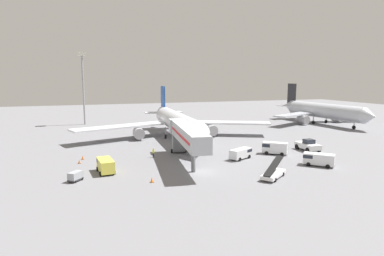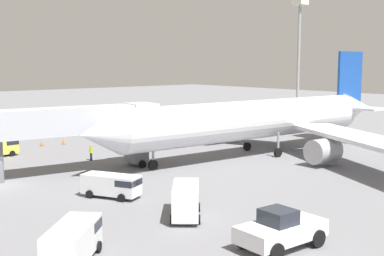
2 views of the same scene
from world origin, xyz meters
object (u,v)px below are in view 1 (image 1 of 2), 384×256
Objects in this scene: airplane_at_gate at (176,122)px; service_van_outer_left at (274,147)px; belt_loader_truck at (273,173)px; service_van_far_right at (241,153)px; jet_bridge at (186,134)px; apron_light_mast at (83,74)px; service_van_mid_right at (318,159)px; baggage_cart_far_center at (75,176)px; safety_cone_charlie at (79,161)px; safety_cone_alpha at (152,180)px; safety_cone_bravo at (83,157)px; airplane_background at (322,111)px; pushback_tug at (308,145)px; service_van_outer_right at (105,165)px; ground_crew_worker_foreground at (153,152)px.

service_van_outer_left is (13.65, -22.82, -2.89)m from airplane_at_gate.
belt_loader_truck is 1.12× the size of service_van_far_right.
apron_light_mast reaches higher than jet_bridge.
service_van_mid_right is 39.74m from baggage_cart_far_center.
service_van_outer_left is at bearing 56.90° from belt_loader_truck.
baggage_cart_far_center is at bearing 164.34° from belt_loader_truck.
service_van_mid_right is 6.94× the size of safety_cone_charlie.
apron_light_mast is at bearing 88.11° from safety_cone_charlie.
safety_cone_alpha is (-13.14, -32.68, -3.88)m from airplane_at_gate.
belt_loader_truck reaches higher than safety_cone_charlie.
airplane_background is (76.01, 26.05, 3.97)m from safety_cone_bravo.
jet_bridge is at bearing -16.34° from safety_cone_charlie.
pushback_tug is at bearing 3.49° from service_van_outer_left.
safety_cone_bravo is at bearing 85.32° from baggage_cart_far_center.
pushback_tug is 0.14× the size of airplane_background.
service_van_outer_left reaches higher than baggage_cart_far_center.
safety_cone_charlie is 54.86m from apron_light_mast.
service_van_far_right is 20.64m from safety_cone_alpha.
airplane_at_gate is at bearing 78.06° from jet_bridge.
safety_cone_charlie is (-4.00, 7.26, -0.89)m from service_van_outer_right.
apron_light_mast reaches higher than pushback_tug.
safety_cone_charlie is at bearing -159.32° from airplane_background.
baggage_cart_far_center is at bearing -92.74° from safety_cone_charlie.
jet_bridge reaches higher than pushback_tug.
service_van_outer_right reaches higher than ground_crew_worker_foreground.
pushback_tug is 73.14m from apron_light_mast.
service_van_far_right is at bearing -12.17° from safety_cone_charlie.
service_van_mid_right is 29.04m from safety_cone_alpha.
service_van_outer_right is 10.72m from safety_cone_bravo.
airplane_at_gate reaches higher than service_van_mid_right.
jet_bridge reaches higher than safety_cone_alpha.
jet_bridge reaches higher than belt_loader_truck.
pushback_tug reaches higher than safety_cone_bravo.
jet_bridge is 4.53× the size of service_van_mid_right.
airplane_background is at bearing 30.39° from jet_bridge.
safety_cone_bravo is at bearing 78.26° from safety_cone_charlie.
safety_cone_alpha is at bearing -163.61° from pushback_tug.
baggage_cart_far_center reaches higher than safety_cone_alpha.
baggage_cart_far_center is at bearing -172.27° from pushback_tug.
airplane_at_gate is 2.20× the size of apron_light_mast.
jet_bridge is 4.64× the size of service_van_outer_left.
apron_light_mast is (-43.50, 56.80, 15.22)m from pushback_tug.
service_van_outer_right is at bearing -61.15° from safety_cone_charlie.
airplane_background is at bearing 27.12° from baggage_cart_far_center.
safety_cone_alpha is (10.48, -4.16, -0.42)m from baggage_cart_far_center.
pushback_tug is 0.25× the size of apron_light_mast.
service_van_far_right is at bearing 85.86° from belt_loader_truck.
service_van_mid_right is at bearing -6.30° from baggage_cart_far_center.
safety_cone_bravo is at bearing 167.92° from service_van_outer_left.
pushback_tug is 46.16m from baggage_cart_far_center.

